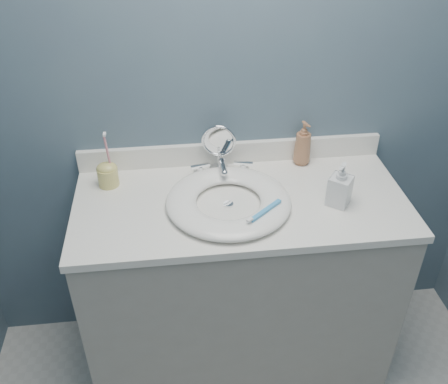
{
  "coord_description": "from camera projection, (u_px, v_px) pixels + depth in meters",
  "views": [
    {
      "loc": [
        -0.24,
        -0.49,
        1.95
      ],
      "look_at": [
        -0.07,
        0.94,
        0.94
      ],
      "focal_mm": 40.0,
      "sensor_mm": 36.0,
      "label": 1
    }
  ],
  "objects": [
    {
      "name": "toothbrush_holder",
      "position": [
        108.0,
        173.0,
        1.88
      ],
      "size": [
        0.08,
        0.08,
        0.23
      ],
      "rotation": [
        0.0,
        0.0,
        -0.42
      ],
      "color": "#CDC166",
      "rests_on": "countertop"
    },
    {
      "name": "drain",
      "position": [
        228.0,
        204.0,
        1.8
      ],
      "size": [
        0.04,
        0.04,
        0.01
      ],
      "primitive_type": "cylinder",
      "color": "silver",
      "rests_on": "countertop"
    },
    {
      "name": "backsplash",
      "position": [
        232.0,
        153.0,
        2.01
      ],
      "size": [
        1.22,
        0.02,
        0.09
      ],
      "primitive_type": "cube",
      "color": "white",
      "rests_on": "countertop"
    },
    {
      "name": "toothbrush_lying",
      "position": [
        264.0,
        211.0,
        1.7
      ],
      "size": [
        0.14,
        0.12,
        0.02
      ],
      "rotation": [
        0.0,
        0.0,
        0.71
      ],
      "color": "#3C98D7",
      "rests_on": "basin"
    },
    {
      "name": "basin",
      "position": [
        228.0,
        201.0,
        1.79
      ],
      "size": [
        0.45,
        0.45,
        0.04
      ],
      "primitive_type": null,
      "color": "white",
      "rests_on": "countertop"
    },
    {
      "name": "soap_bottle_amber",
      "position": [
        303.0,
        143.0,
        1.98
      ],
      "size": [
        0.09,
        0.09,
        0.18
      ],
      "primitive_type": "imported",
      "rotation": [
        0.0,
        0.0,
        0.32
      ],
      "color": "#996545",
      "rests_on": "countertop"
    },
    {
      "name": "countertop",
      "position": [
        241.0,
        203.0,
        1.84
      ],
      "size": [
        1.22,
        0.57,
        0.03
      ],
      "primitive_type": "cube",
      "color": "white",
      "rests_on": "vanity_cabinet"
    },
    {
      "name": "vanity_cabinet",
      "position": [
        239.0,
        287.0,
        2.09
      ],
      "size": [
        1.2,
        0.55,
        0.85
      ],
      "primitive_type": "cube",
      "color": "#A19E94",
      "rests_on": "ground"
    },
    {
      "name": "faucet",
      "position": [
        222.0,
        170.0,
        1.94
      ],
      "size": [
        0.25,
        0.13,
        0.07
      ],
      "color": "silver",
      "rests_on": "countertop"
    },
    {
      "name": "makeup_mirror",
      "position": [
        219.0,
        146.0,
        1.93
      ],
      "size": [
        0.13,
        0.08,
        0.2
      ],
      "rotation": [
        0.0,
        0.0,
        -0.19
      ],
      "color": "silver",
      "rests_on": "countertop"
    },
    {
      "name": "soap_bottle_clear",
      "position": [
        340.0,
        184.0,
        1.76
      ],
      "size": [
        0.11,
        0.11,
        0.17
      ],
      "primitive_type": "imported",
      "rotation": [
        0.0,
        0.0,
        -0.65
      ],
      "color": "silver",
      "rests_on": "countertop"
    },
    {
      "name": "back_wall",
      "position": [
        232.0,
        88.0,
        1.87
      ],
      "size": [
        2.2,
        0.02,
        2.4
      ],
      "primitive_type": "cube",
      "color": "#485B6C",
      "rests_on": "ground"
    }
  ]
}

